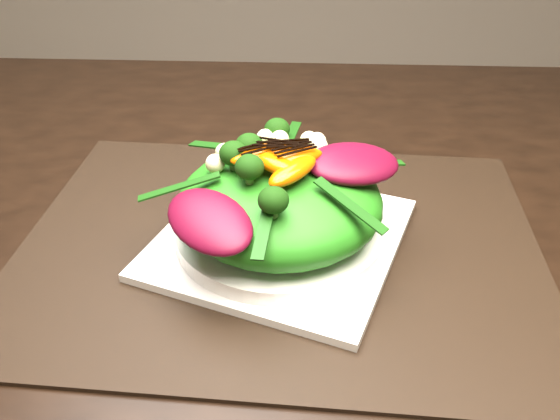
{
  "coord_description": "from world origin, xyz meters",
  "views": [
    {
      "loc": [
        -0.14,
        -0.58,
        1.13
      ],
      "look_at": [
        -0.16,
        -0.09,
        0.79
      ],
      "focal_mm": 38.0,
      "sensor_mm": 36.0,
      "label": 1
    }
  ],
  "objects_px": {
    "dining_table": "(418,216)",
    "plate_base": "(280,238)",
    "placemat": "(280,243)",
    "salad_bowl": "(280,228)",
    "orange_segment": "(282,159)",
    "lettuce_mound": "(280,201)"
  },
  "relations": [
    {
      "from": "salad_bowl",
      "to": "lettuce_mound",
      "type": "distance_m",
      "value": 0.03
    },
    {
      "from": "plate_base",
      "to": "lettuce_mound",
      "type": "distance_m",
      "value": 0.05
    },
    {
      "from": "placemat",
      "to": "salad_bowl",
      "type": "xyz_separation_m",
      "value": [
        0.0,
        0.0,
        0.02
      ]
    },
    {
      "from": "dining_table",
      "to": "salad_bowl",
      "type": "xyz_separation_m",
      "value": [
        -0.16,
        -0.09,
        0.04
      ]
    },
    {
      "from": "lettuce_mound",
      "to": "dining_table",
      "type": "bearing_deg",
      "value": 29.48
    },
    {
      "from": "lettuce_mound",
      "to": "orange_segment",
      "type": "distance_m",
      "value": 0.05
    },
    {
      "from": "placemat",
      "to": "lettuce_mound",
      "type": "bearing_deg",
      "value": 0.0
    },
    {
      "from": "lettuce_mound",
      "to": "orange_segment",
      "type": "bearing_deg",
      "value": 76.65
    },
    {
      "from": "salad_bowl",
      "to": "plate_base",
      "type": "bearing_deg",
      "value": 0.0
    },
    {
      "from": "orange_segment",
      "to": "salad_bowl",
      "type": "bearing_deg",
      "value": -103.35
    },
    {
      "from": "placemat",
      "to": "plate_base",
      "type": "relative_size",
      "value": 2.28
    },
    {
      "from": "plate_base",
      "to": "salad_bowl",
      "type": "relative_size",
      "value": 1.09
    },
    {
      "from": "dining_table",
      "to": "plate_base",
      "type": "distance_m",
      "value": 0.19
    },
    {
      "from": "placemat",
      "to": "lettuce_mound",
      "type": "xyz_separation_m",
      "value": [
        0.0,
        0.0,
        0.05
      ]
    },
    {
      "from": "dining_table",
      "to": "plate_base",
      "type": "height_order",
      "value": "dining_table"
    },
    {
      "from": "orange_segment",
      "to": "placemat",
      "type": "bearing_deg",
      "value": -103.35
    },
    {
      "from": "dining_table",
      "to": "plate_base",
      "type": "relative_size",
      "value": 6.83
    },
    {
      "from": "dining_table",
      "to": "orange_segment",
      "type": "distance_m",
      "value": 0.22
    },
    {
      "from": "dining_table",
      "to": "orange_segment",
      "type": "xyz_separation_m",
      "value": [
        -0.16,
        -0.08,
        0.12
      ]
    },
    {
      "from": "plate_base",
      "to": "lettuce_mound",
      "type": "xyz_separation_m",
      "value": [
        0.0,
        0.0,
        0.05
      ]
    },
    {
      "from": "placemat",
      "to": "orange_segment",
      "type": "xyz_separation_m",
      "value": [
        0.0,
        0.01,
        0.1
      ]
    },
    {
      "from": "placemat",
      "to": "plate_base",
      "type": "xyz_separation_m",
      "value": [
        0.0,
        0.0,
        0.01
      ]
    }
  ]
}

